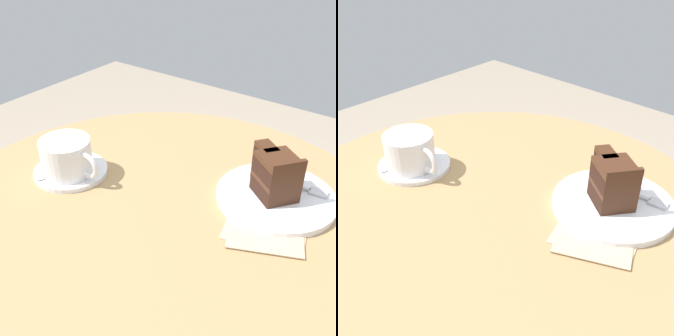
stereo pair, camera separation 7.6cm
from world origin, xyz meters
TOP-DOWN VIEW (x-y plane):
  - cafe_table at (0.00, 0.00)m, footprint 0.82×0.82m
  - saucer at (-0.22, -0.00)m, footprint 0.14×0.14m
  - coffee_cup at (-0.21, -0.01)m, footprint 0.13×0.10m
  - teaspoon at (-0.22, -0.04)m, footprint 0.09×0.06m
  - cake_plate at (0.14, 0.16)m, footprint 0.21×0.21m
  - cake_slice at (0.13, 0.16)m, footprint 0.11×0.10m
  - fork at (0.17, 0.20)m, footprint 0.13×0.03m
  - napkin at (0.16, 0.08)m, footprint 0.16×0.17m

SIDE VIEW (x-z plane):
  - cafe_table at x=0.00m, z-range 0.25..1.00m
  - napkin at x=0.16m, z-range 0.74..0.75m
  - saucer at x=-0.22m, z-range 0.74..0.75m
  - cake_plate at x=0.14m, z-range 0.74..0.76m
  - teaspoon at x=-0.22m, z-range 0.75..0.76m
  - fork at x=0.17m, z-range 0.76..0.76m
  - coffee_cup at x=-0.21m, z-range 0.75..0.82m
  - cake_slice at x=0.13m, z-range 0.75..0.84m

